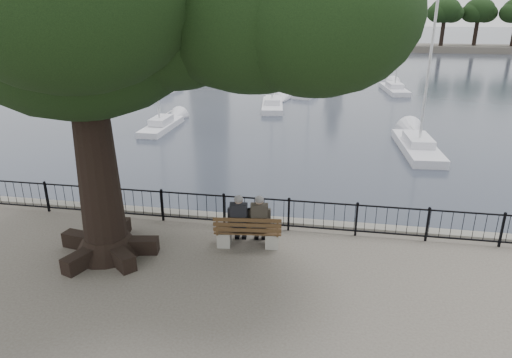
% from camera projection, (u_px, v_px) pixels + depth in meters
% --- Properties ---
extents(harbor, '(260.00, 260.00, 1.20)m').
position_uv_depth(harbor, '(259.00, 234.00, 14.70)').
color(harbor, slate).
rests_on(harbor, ground).
extents(railing, '(22.06, 0.06, 1.00)m').
position_uv_depth(railing, '(256.00, 211.00, 13.87)').
color(railing, black).
rests_on(railing, ground).
extents(bench, '(1.93, 0.77, 0.99)m').
position_uv_depth(bench, '(248.00, 235.00, 12.85)').
color(bench, gray).
rests_on(bench, ground).
extents(person_left, '(0.48, 0.81, 1.57)m').
position_uv_depth(person_left, '(239.00, 221.00, 12.83)').
color(person_left, black).
rests_on(person_left, ground).
extents(person_right, '(0.48, 0.81, 1.57)m').
position_uv_depth(person_right, '(260.00, 222.00, 12.80)').
color(person_right, black).
rests_on(person_right, ground).
extents(lion_monument, '(6.11, 6.11, 8.99)m').
position_uv_depth(lion_monument, '(336.00, 51.00, 57.05)').
color(lion_monument, slate).
rests_on(lion_monument, ground).
extents(sailboat_a, '(1.41, 4.89, 9.08)m').
position_uv_depth(sailboat_a, '(161.00, 125.00, 29.36)').
color(sailboat_a, silver).
rests_on(sailboat_a, ground).
extents(sailboat_b, '(2.23, 5.71, 11.98)m').
position_uv_depth(sailboat_b, '(272.00, 104.00, 35.54)').
color(sailboat_b, silver).
rests_on(sailboat_b, ground).
extents(sailboat_c, '(2.11, 6.25, 12.36)m').
position_uv_depth(sailboat_c, '(418.00, 145.00, 24.83)').
color(sailboat_c, silver).
rests_on(sailboat_c, ground).
extents(sailboat_e, '(2.35, 5.46, 11.79)m').
position_uv_depth(sailboat_e, '(162.00, 90.00, 41.55)').
color(sailboat_e, silver).
rests_on(sailboat_e, ground).
extents(sailboat_f, '(2.64, 5.82, 10.59)m').
position_uv_depth(sailboat_f, '(309.00, 91.00, 41.31)').
color(sailboat_f, silver).
rests_on(sailboat_f, ground).
extents(sailboat_g, '(2.35, 6.01, 10.63)m').
position_uv_depth(sailboat_g, '(394.00, 88.00, 42.58)').
color(sailboat_g, silver).
rests_on(sailboat_g, ground).
extents(sailboat_h, '(2.55, 6.19, 12.80)m').
position_uv_depth(sailboat_h, '(285.00, 75.00, 50.75)').
color(sailboat_h, silver).
rests_on(sailboat_h, ground).
extents(far_shore, '(30.00, 8.60, 9.18)m').
position_uv_depth(far_shore, '(474.00, 28.00, 79.90)').
color(far_shore, '#504940').
rests_on(far_shore, ground).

